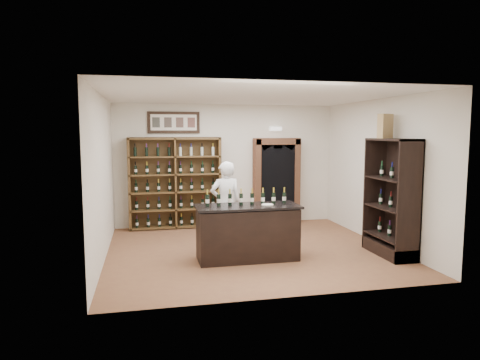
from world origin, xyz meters
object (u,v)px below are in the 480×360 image
counter_bottle_0 (207,200)px  tasting_counter (247,233)px  wine_shelf (175,183)px  shopkeeper (226,204)px  side_cabinet (392,216)px  wine_crate (385,126)px

counter_bottle_0 → tasting_counter: bearing=-6.1°
wine_shelf → shopkeeper: (0.89, -1.88, -0.23)m
side_cabinet → shopkeeper: size_ratio=1.27×
wine_crate → shopkeeper: bearing=136.2°
side_cabinet → wine_crate: size_ratio=4.77×
wine_crate → tasting_counter: bearing=156.2°
side_cabinet → shopkeeper: bearing=155.2°
tasting_counter → wine_crate: size_ratio=4.08×
side_cabinet → tasting_counter: bearing=173.7°
side_cabinet → counter_bottle_0: bearing=173.8°
tasting_counter → side_cabinet: size_ratio=0.85×
tasting_counter → side_cabinet: side_cabinet is taller
tasting_counter → side_cabinet: 2.75m
wine_shelf → tasting_counter: 3.19m
counter_bottle_0 → shopkeeper: 1.13m
side_cabinet → shopkeeper: side_cabinet is taller
counter_bottle_0 → side_cabinet: size_ratio=0.14×
side_cabinet → wine_crate: (-0.02, 0.31, 1.68)m
counter_bottle_0 → wine_crate: (3.42, -0.07, 1.32)m
side_cabinet → wine_crate: wine_crate is taller
counter_bottle_0 → shopkeeper: bearing=62.3°
tasting_counter → wine_crate: bearing=0.1°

